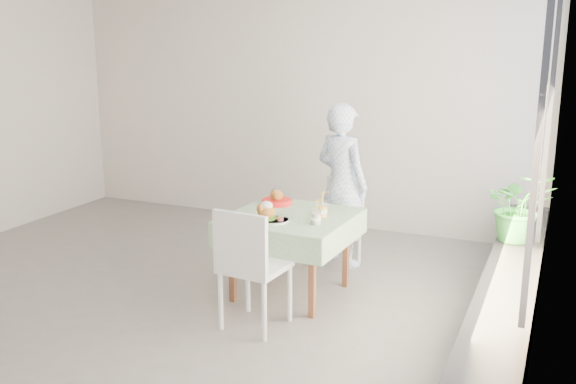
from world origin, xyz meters
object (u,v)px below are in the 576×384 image
at_px(main_dish, 268,214).
at_px(chair_far, 337,240).
at_px(cafe_table, 291,245).
at_px(diner, 342,185).
at_px(potted_plant, 519,206).
at_px(juice_cup_orange, 322,210).
at_px(chair_near, 254,290).

bearing_deg(main_dish, chair_far, 78.50).
bearing_deg(cafe_table, diner, 81.65).
bearing_deg(potted_plant, juice_cup_orange, -153.60).
distance_m(juice_cup_orange, potted_plant, 1.74).
bearing_deg(chair_near, main_dish, 101.91).
bearing_deg(cafe_table, chair_near, -89.94).
height_order(cafe_table, chair_far, chair_far).
bearing_deg(potted_plant, cafe_table, -156.25).
bearing_deg(juice_cup_orange, chair_far, 100.06).
height_order(chair_near, potted_plant, potted_plant).
xyz_separation_m(chair_near, potted_plant, (1.84, 1.54, 0.51)).
bearing_deg(juice_cup_orange, chair_near, -109.82).
distance_m(chair_far, juice_cup_orange, 1.01).
height_order(chair_near, juice_cup_orange, juice_cup_orange).
distance_m(chair_near, juice_cup_orange, 0.96).
height_order(diner, potted_plant, diner).
distance_m(cafe_table, main_dish, 0.43).
distance_m(diner, juice_cup_orange, 0.94).
height_order(cafe_table, diner, diner).
distance_m(chair_near, diner, 1.78).
distance_m(chair_far, chair_near, 1.62).
distance_m(cafe_table, chair_near, 0.75).
height_order(chair_near, main_dish, chair_near).
xyz_separation_m(chair_far, main_dish, (-0.23, -1.13, 0.53)).
bearing_deg(chair_far, cafe_table, -98.34).
bearing_deg(diner, main_dish, 99.51).
bearing_deg(chair_far, chair_near, -94.53).
bearing_deg(diner, cafe_table, 102.46).
distance_m(chair_far, potted_plant, 1.79).
xyz_separation_m(main_dish, potted_plant, (1.94, 1.06, 0.02)).
height_order(cafe_table, potted_plant, potted_plant).
height_order(juice_cup_orange, potted_plant, potted_plant).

